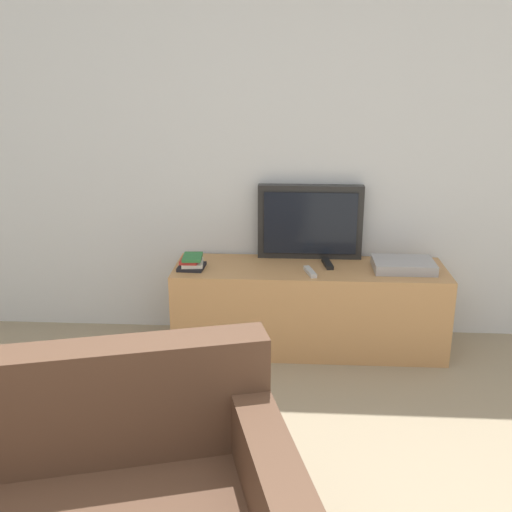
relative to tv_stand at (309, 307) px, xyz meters
name	(u,v)px	position (x,y,z in m)	size (l,w,h in m)	color
wall_back	(256,140)	(-0.36, 0.30, 1.03)	(9.00, 0.06, 2.60)	silver
tv_stand	(309,307)	(0.00, 0.00, 0.00)	(1.70, 0.50, 0.55)	tan
television	(310,222)	(0.00, 0.21, 0.51)	(0.68, 0.09, 0.48)	black
book_stack	(192,262)	(-0.74, -0.06, 0.31)	(0.17, 0.20, 0.08)	black
remote_on_stand	(327,264)	(0.11, 0.04, 0.28)	(0.07, 0.20, 0.02)	black
remote_secondary	(310,272)	(0.00, -0.12, 0.28)	(0.08, 0.18, 0.02)	#B7B7B7
set_top_box	(403,265)	(0.58, -0.01, 0.30)	(0.37, 0.27, 0.06)	#99999E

